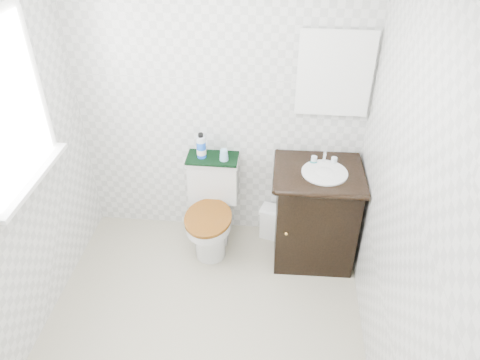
% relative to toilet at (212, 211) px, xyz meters
% --- Properties ---
extents(floor, '(2.40, 2.40, 0.00)m').
position_rel_toilet_xyz_m(floor, '(0.05, -0.97, -0.33)').
color(floor, '#B7B093').
rests_on(floor, ground).
extents(wall_back, '(2.40, 0.00, 2.40)m').
position_rel_toilet_xyz_m(wall_back, '(0.05, 0.23, 0.87)').
color(wall_back, silver).
rests_on(wall_back, ground).
extents(wall_right, '(0.00, 2.40, 2.40)m').
position_rel_toilet_xyz_m(wall_right, '(1.15, -0.97, 0.87)').
color(wall_right, silver).
rests_on(wall_right, ground).
extents(window, '(0.02, 0.70, 0.90)m').
position_rel_toilet_xyz_m(window, '(-1.02, -0.72, 1.22)').
color(window, white).
rests_on(window, wall_left).
extents(mirror, '(0.50, 0.02, 0.60)m').
position_rel_toilet_xyz_m(mirror, '(0.87, 0.20, 1.12)').
color(mirror, silver).
rests_on(mirror, wall_back).
extents(toilet, '(0.41, 0.62, 0.75)m').
position_rel_toilet_xyz_m(toilet, '(0.00, 0.00, 0.00)').
color(toilet, silver).
rests_on(toilet, floor).
extents(vanity, '(0.65, 0.56, 0.92)m').
position_rel_toilet_xyz_m(vanity, '(0.82, -0.07, 0.10)').
color(vanity, black).
rests_on(vanity, floor).
extents(trash_bin, '(0.23, 0.20, 0.29)m').
position_rel_toilet_xyz_m(trash_bin, '(0.49, 0.13, -0.19)').
color(trash_bin, white).
rests_on(trash_bin, floor).
extents(towel, '(0.40, 0.22, 0.02)m').
position_rel_toilet_xyz_m(towel, '(0.00, 0.12, 0.43)').
color(towel, black).
rests_on(towel, toilet).
extents(mouthwash_bottle, '(0.07, 0.07, 0.21)m').
position_rel_toilet_xyz_m(mouthwash_bottle, '(-0.08, 0.12, 0.53)').
color(mouthwash_bottle, blue).
rests_on(mouthwash_bottle, towel).
extents(cup, '(0.07, 0.07, 0.09)m').
position_rel_toilet_xyz_m(cup, '(0.09, 0.09, 0.48)').
color(cup, '#8CC2E5').
rests_on(cup, towel).
extents(soap_bar, '(0.07, 0.04, 0.02)m').
position_rel_toilet_xyz_m(soap_bar, '(0.77, 0.02, 0.50)').
color(soap_bar, '#186F73').
rests_on(soap_bar, vanity).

